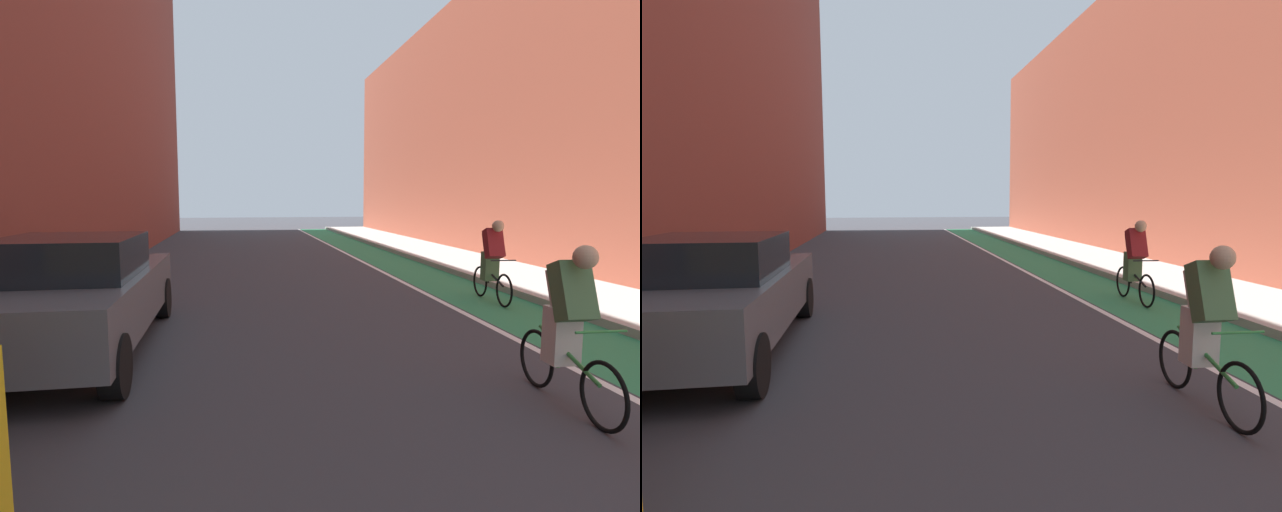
% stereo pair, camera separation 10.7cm
% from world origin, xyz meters
% --- Properties ---
extents(ground_plane, '(81.47, 81.47, 0.00)m').
position_xyz_m(ground_plane, '(0.00, 14.52, 0.00)').
color(ground_plane, '#38383D').
extents(bike_lane_paint, '(1.60, 37.03, 0.00)m').
position_xyz_m(bike_lane_paint, '(3.56, 16.52, 0.00)').
color(bike_lane_paint, '#2D8451').
rests_on(bike_lane_paint, ground).
extents(lane_divider_stripe, '(0.12, 37.03, 0.00)m').
position_xyz_m(lane_divider_stripe, '(2.66, 16.52, 0.00)').
color(lane_divider_stripe, white).
rests_on(lane_divider_stripe, ground).
extents(sidewalk_right, '(2.53, 37.03, 0.14)m').
position_xyz_m(sidewalk_right, '(5.63, 16.52, 0.07)').
color(sidewalk_right, '#A8A59E').
rests_on(sidewalk_right, ground).
extents(building_facade_right, '(2.40, 33.03, 9.40)m').
position_xyz_m(building_facade_right, '(8.09, 18.52, 4.70)').
color(building_facade_right, '#9E4C38').
rests_on(building_facade_right, ground).
extents(parked_sedan_gray, '(1.89, 4.64, 1.53)m').
position_xyz_m(parked_sedan_gray, '(-3.31, 9.96, 0.79)').
color(parked_sedan_gray, '#595B60').
rests_on(parked_sedan_gray, ground).
extents(cyclist_mid, '(0.48, 1.67, 1.59)m').
position_xyz_m(cyclist_mid, '(1.87, 7.35, 0.84)').
color(cyclist_mid, black).
rests_on(cyclist_mid, ground).
extents(cyclist_trailing, '(0.48, 1.67, 1.59)m').
position_xyz_m(cyclist_trailing, '(3.62, 12.11, 0.84)').
color(cyclist_trailing, black).
rests_on(cyclist_trailing, ground).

